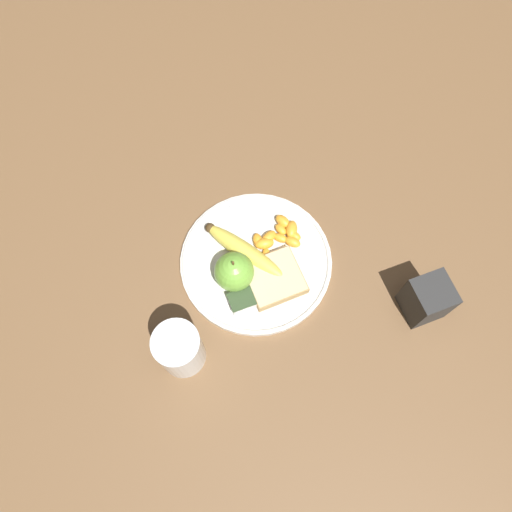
{
  "coord_description": "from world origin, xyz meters",
  "views": [
    {
      "loc": [
        -0.12,
        -0.31,
        0.85
      ],
      "look_at": [
        0.0,
        0.0,
        0.03
      ],
      "focal_mm": 35.0,
      "sensor_mm": 36.0,
      "label": 1
    }
  ],
  "objects_px": {
    "plate": "(256,261)",
    "fork": "(266,252)",
    "bread_slice": "(274,278)",
    "banana": "(244,251)",
    "apple": "(234,272)",
    "juice_glass": "(180,350)",
    "jam_packet": "(242,301)",
    "condiment_caddy": "(427,299)"
  },
  "relations": [
    {
      "from": "bread_slice",
      "to": "fork",
      "type": "bearing_deg",
      "value": 84.37
    },
    {
      "from": "condiment_caddy",
      "to": "jam_packet",
      "type": "bearing_deg",
      "value": 158.51
    },
    {
      "from": "condiment_caddy",
      "to": "juice_glass",
      "type": "bearing_deg",
      "value": 171.15
    },
    {
      "from": "apple",
      "to": "condiment_caddy",
      "type": "bearing_deg",
      "value": -29.24
    },
    {
      "from": "juice_glass",
      "to": "fork",
      "type": "height_order",
      "value": "juice_glass"
    },
    {
      "from": "apple",
      "to": "jam_packet",
      "type": "bearing_deg",
      "value": -94.31
    },
    {
      "from": "jam_packet",
      "to": "condiment_caddy",
      "type": "bearing_deg",
      "value": -21.49
    },
    {
      "from": "bread_slice",
      "to": "condiment_caddy",
      "type": "xyz_separation_m",
      "value": [
        0.22,
        -0.13,
        0.02
      ]
    },
    {
      "from": "juice_glass",
      "to": "apple",
      "type": "bearing_deg",
      "value": 37.15
    },
    {
      "from": "apple",
      "to": "bread_slice",
      "type": "distance_m",
      "value": 0.07
    },
    {
      "from": "plate",
      "to": "banana",
      "type": "xyz_separation_m",
      "value": [
        -0.02,
        0.02,
        0.02
      ]
    },
    {
      "from": "bread_slice",
      "to": "jam_packet",
      "type": "bearing_deg",
      "value": -164.76
    },
    {
      "from": "plate",
      "to": "apple",
      "type": "relative_size",
      "value": 3.5
    },
    {
      "from": "banana",
      "to": "fork",
      "type": "bearing_deg",
      "value": -14.39
    },
    {
      "from": "plate",
      "to": "jam_packet",
      "type": "bearing_deg",
      "value": -127.83
    },
    {
      "from": "banana",
      "to": "bread_slice",
      "type": "distance_m",
      "value": 0.07
    },
    {
      "from": "fork",
      "to": "jam_packet",
      "type": "xyz_separation_m",
      "value": [
        -0.07,
        -0.07,
        0.01
      ]
    },
    {
      "from": "juice_glass",
      "to": "apple",
      "type": "height_order",
      "value": "juice_glass"
    },
    {
      "from": "jam_packet",
      "to": "apple",
      "type": "bearing_deg",
      "value": 85.69
    },
    {
      "from": "plate",
      "to": "fork",
      "type": "height_order",
      "value": "fork"
    },
    {
      "from": "bread_slice",
      "to": "fork",
      "type": "distance_m",
      "value": 0.06
    },
    {
      "from": "jam_packet",
      "to": "banana",
      "type": "bearing_deg",
      "value": 67.09
    },
    {
      "from": "apple",
      "to": "banana",
      "type": "xyz_separation_m",
      "value": [
        0.03,
        0.04,
        -0.02
      ]
    },
    {
      "from": "plate",
      "to": "banana",
      "type": "height_order",
      "value": "banana"
    },
    {
      "from": "banana",
      "to": "fork",
      "type": "height_order",
      "value": "banana"
    },
    {
      "from": "apple",
      "to": "jam_packet",
      "type": "height_order",
      "value": "apple"
    },
    {
      "from": "apple",
      "to": "fork",
      "type": "height_order",
      "value": "apple"
    },
    {
      "from": "plate",
      "to": "bread_slice",
      "type": "height_order",
      "value": "bread_slice"
    },
    {
      "from": "plate",
      "to": "condiment_caddy",
      "type": "distance_m",
      "value": 0.3
    },
    {
      "from": "plate",
      "to": "banana",
      "type": "bearing_deg",
      "value": 131.06
    },
    {
      "from": "banana",
      "to": "plate",
      "type": "bearing_deg",
      "value": -48.94
    },
    {
      "from": "banana",
      "to": "jam_packet",
      "type": "bearing_deg",
      "value": -112.91
    },
    {
      "from": "juice_glass",
      "to": "jam_packet",
      "type": "relative_size",
      "value": 2.39
    },
    {
      "from": "juice_glass",
      "to": "fork",
      "type": "relative_size",
      "value": 0.54
    },
    {
      "from": "jam_packet",
      "to": "bread_slice",
      "type": "bearing_deg",
      "value": 15.24
    },
    {
      "from": "plate",
      "to": "fork",
      "type": "bearing_deg",
      "value": 20.99
    },
    {
      "from": "plate",
      "to": "jam_packet",
      "type": "height_order",
      "value": "jam_packet"
    },
    {
      "from": "juice_glass",
      "to": "banana",
      "type": "xyz_separation_m",
      "value": [
        0.16,
        0.13,
        -0.02
      ]
    },
    {
      "from": "condiment_caddy",
      "to": "banana",
      "type": "bearing_deg",
      "value": 142.14
    },
    {
      "from": "apple",
      "to": "fork",
      "type": "distance_m",
      "value": 0.08
    },
    {
      "from": "juice_glass",
      "to": "bread_slice",
      "type": "height_order",
      "value": "juice_glass"
    },
    {
      "from": "plate",
      "to": "apple",
      "type": "distance_m",
      "value": 0.06
    }
  ]
}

